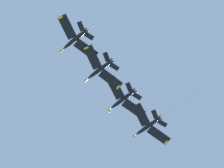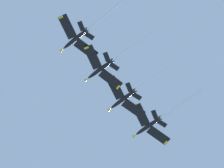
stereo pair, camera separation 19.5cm
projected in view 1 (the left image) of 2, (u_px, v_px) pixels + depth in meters
The scene contains 4 objects.
jet_far_left at pixel (82, 34), 166.25m from camera, with size 29.82×20.17×7.82m.
jet_inner_left at pixel (108, 64), 167.34m from camera, with size 32.67×20.18×8.24m.
jet_centre at pixel (128, 95), 170.90m from camera, with size 30.83×20.14×7.88m.
jet_inner_right at pixel (158, 120), 172.37m from camera, with size 31.89×20.16×8.05m.
Camera 1 is at (23.06, -38.34, 1.88)m, focal length 73.31 mm.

